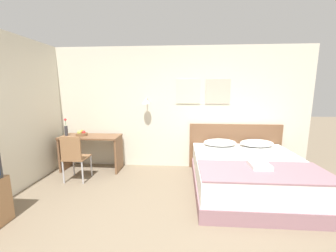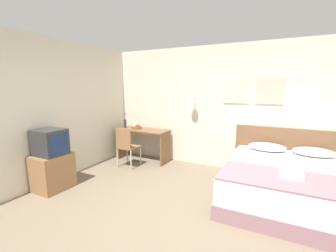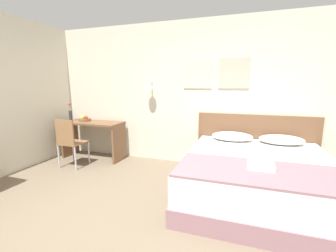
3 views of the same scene
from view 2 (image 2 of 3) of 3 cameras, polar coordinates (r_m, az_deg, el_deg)
name	(u,v)px [view 2 (image 2 of 3)]	position (r m, az deg, el deg)	size (l,w,h in m)	color
ground_plane	(166,229)	(3.12, -0.61, -24.65)	(24.00, 24.00, 0.00)	#756651
wall_back	(220,108)	(5.01, 12.97, 4.57)	(5.90, 0.31, 2.65)	beige
wall_left	(14,116)	(4.31, -34.58, 2.18)	(0.06, 5.53, 2.65)	beige
bed	(289,185)	(4.03, 28.31, -12.98)	(1.86, 2.04, 0.58)	gray
headboard	(288,154)	(4.96, 28.22, -6.18)	(1.98, 0.06, 1.00)	brown
pillow_left	(267,147)	(4.66, 23.85, -4.89)	(0.67, 0.39, 0.15)	white
pillow_right	(314,152)	(4.69, 33.02, -5.56)	(0.67, 0.39, 0.15)	white
throw_blanket	(292,180)	(3.37, 28.98, -11.92)	(1.81, 0.82, 0.02)	gray
folded_towel_near_foot	(291,173)	(3.49, 28.82, -10.44)	(0.28, 0.32, 0.06)	white
desk	(143,139)	(5.49, -6.26, -3.21)	(1.25, 0.52, 0.76)	brown
desk_chair	(126,144)	(5.04, -10.60, -4.60)	(0.41, 0.41, 0.90)	#8E6642
fruit_bowl	(136,127)	(5.55, -8.01, -0.23)	(0.24, 0.24, 0.12)	brown
flower_vase	(125,122)	(5.70, -10.87, 0.99)	(0.07, 0.07, 0.38)	#333338
tv_stand	(53,172)	(4.48, -27.24, -10.28)	(0.48, 0.59, 0.62)	#8E6642
television	(50,142)	(4.33, -27.77, -3.65)	(0.47, 0.43, 0.44)	#2D2D30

